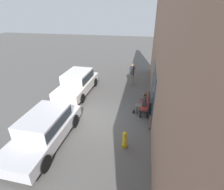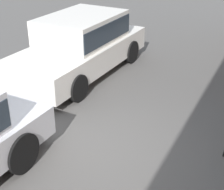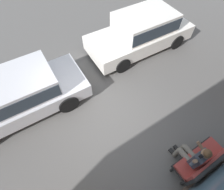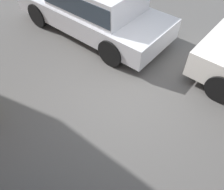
% 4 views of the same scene
% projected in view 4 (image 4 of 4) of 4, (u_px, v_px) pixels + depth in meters
% --- Properties ---
extents(ground_plane, '(60.00, 60.00, 0.00)m').
position_uv_depth(ground_plane, '(123.00, 96.00, 4.70)').
color(ground_plane, '#565451').
extents(parked_car_mid, '(4.49, 1.93, 1.41)m').
position_uv_depth(parked_car_mid, '(93.00, 5.00, 5.78)').
color(parked_car_mid, silver).
rests_on(parked_car_mid, ground_plane).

